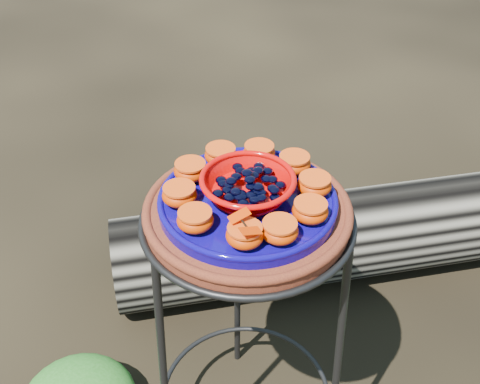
{
  "coord_description": "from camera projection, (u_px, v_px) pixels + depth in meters",
  "views": [
    {
      "loc": [
        -0.1,
        -0.84,
        1.42
      ],
      "look_at": [
        -0.01,
        0.0,
        0.77
      ],
      "focal_mm": 45.0,
      "sensor_mm": 36.0,
      "label": 1
    }
  ],
  "objects": [
    {
      "name": "plant_stand",
      "position": [
        246.0,
        341.0,
        1.33
      ],
      "size": [
        0.44,
        0.44,
        0.7
      ],
      "primitive_type": null,
      "color": "black",
      "rests_on": "ground"
    },
    {
      "name": "terracotta_saucer",
      "position": [
        247.0,
        213.0,
        1.1
      ],
      "size": [
        0.38,
        0.38,
        0.03
      ],
      "primitive_type": "cylinder",
      "color": "#471512",
      "rests_on": "plant_stand"
    },
    {
      "name": "cobalt_plate",
      "position": [
        248.0,
        202.0,
        1.09
      ],
      "size": [
        0.32,
        0.32,
        0.02
      ],
      "primitive_type": "cylinder",
      "color": "#060154",
      "rests_on": "terracotta_saucer"
    },
    {
      "name": "red_bowl",
      "position": [
        248.0,
        188.0,
        1.07
      ],
      "size": [
        0.16,
        0.16,
        0.04
      ],
      "primitive_type": null,
      "color": "#CC0705",
      "rests_on": "cobalt_plate"
    },
    {
      "name": "glass_gems",
      "position": [
        248.0,
        173.0,
        1.05
      ],
      "size": [
        0.13,
        0.13,
        0.02
      ],
      "primitive_type": null,
      "color": "black",
      "rests_on": "red_bowl"
    },
    {
      "name": "orange_half_0",
      "position": [
        245.0,
        235.0,
        0.97
      ],
      "size": [
        0.06,
        0.06,
        0.03
      ],
      "primitive_type": "ellipsoid",
      "color": "#B31F00",
      "rests_on": "cobalt_plate"
    },
    {
      "name": "orange_half_1",
      "position": [
        280.0,
        231.0,
        0.98
      ],
      "size": [
        0.06,
        0.06,
        0.03
      ],
      "primitive_type": "ellipsoid",
      "color": "#B31F00",
      "rests_on": "cobalt_plate"
    },
    {
      "name": "orange_half_2",
      "position": [
        310.0,
        211.0,
        1.02
      ],
      "size": [
        0.06,
        0.06,
        0.03
      ],
      "primitive_type": "ellipsoid",
      "color": "#B31F00",
      "rests_on": "cobalt_plate"
    },
    {
      "name": "orange_half_3",
      "position": [
        314.0,
        185.0,
        1.08
      ],
      "size": [
        0.06,
        0.06,
        0.03
      ],
      "primitive_type": "ellipsoid",
      "color": "#B31F00",
      "rests_on": "cobalt_plate"
    },
    {
      "name": "orange_half_4",
      "position": [
        294.0,
        164.0,
        1.14
      ],
      "size": [
        0.06,
        0.06,
        0.03
      ],
      "primitive_type": "ellipsoid",
      "color": "#B31F00",
      "rests_on": "cobalt_plate"
    },
    {
      "name": "orange_half_5",
      "position": [
        259.0,
        153.0,
        1.17
      ],
      "size": [
        0.06,
        0.06,
        0.03
      ],
      "primitive_type": "ellipsoid",
      "color": "#B31F00",
      "rests_on": "cobalt_plate"
    },
    {
      "name": "orange_half_6",
      "position": [
        221.0,
        155.0,
        1.16
      ],
      "size": [
        0.06,
        0.06,
        0.03
      ],
      "primitive_type": "ellipsoid",
      "color": "#B31F00",
      "rests_on": "cobalt_plate"
    },
    {
      "name": "orange_half_7",
      "position": [
        191.0,
        171.0,
        1.12
      ],
      "size": [
        0.06,
        0.06,
        0.03
      ],
      "primitive_type": "ellipsoid",
      "color": "#B31F00",
      "rests_on": "cobalt_plate"
    },
    {
      "name": "orange_half_8",
      "position": [
        180.0,
        195.0,
        1.06
      ],
      "size": [
        0.06,
        0.06,
        0.03
      ],
      "primitive_type": "ellipsoid",
      "color": "#B31F00",
      "rests_on": "cobalt_plate"
    },
    {
      "name": "orange_half_9",
      "position": [
        195.0,
        220.0,
        1.01
      ],
      "size": [
        0.06,
        0.06,
        0.03
      ],
      "primitive_type": "ellipsoid",
      "color": "#B31F00",
      "rests_on": "cobalt_plate"
    },
    {
      "name": "butterfly",
      "position": [
        245.0,
        224.0,
        0.96
      ],
      "size": [
        0.09,
        0.07,
        0.01
      ],
      "primitive_type": null,
      "rotation": [
        0.0,
        0.0,
        0.34
      ],
      "color": "red",
      "rests_on": "orange_half_0"
    },
    {
      "name": "driftwood_log",
      "position": [
        358.0,
        233.0,
        1.92
      ],
      "size": [
        1.57,
        0.56,
        0.29
      ],
      "primitive_type": null,
      "rotation": [
        0.0,
        0.0,
        0.1
      ],
      "color": "black",
      "rests_on": "ground"
    },
    {
      "name": "foliage_back",
      "position": [
        211.0,
        243.0,
        1.98
      ],
      "size": [
        0.33,
        0.33,
        0.16
      ],
      "primitive_type": "ellipsoid",
      "color": "#1D5B15",
      "rests_on": "ground"
    }
  ]
}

